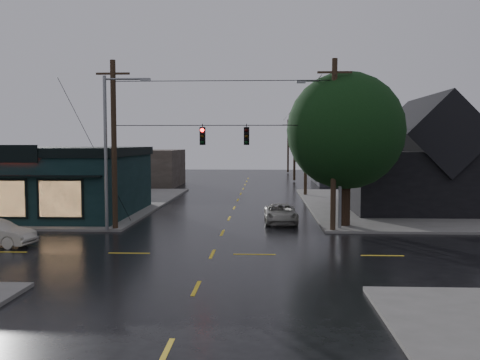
{
  "coord_description": "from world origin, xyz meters",
  "views": [
    {
      "loc": [
        2.48,
        -24.97,
        5.28
      ],
      "look_at": [
        1.06,
        5.5,
        3.15
      ],
      "focal_mm": 40.0,
      "sensor_mm": 36.0,
      "label": 1
    }
  ],
  "objects_px": {
    "corner_tree": "(346,131)",
    "utility_pole_ne": "(333,232)",
    "suv_silver": "(281,214)",
    "utility_pole_nw": "(115,231)"
  },
  "relations": [
    {
      "from": "utility_pole_nw",
      "to": "corner_tree",
      "type": "bearing_deg",
      "value": 7.29
    },
    {
      "from": "utility_pole_ne",
      "to": "suv_silver",
      "type": "xyz_separation_m",
      "value": [
        -2.97,
        3.48,
        0.62
      ]
    },
    {
      "from": "utility_pole_ne",
      "to": "corner_tree",
      "type": "bearing_deg",
      "value": 62.21
    },
    {
      "from": "corner_tree",
      "to": "utility_pole_ne",
      "type": "xyz_separation_m",
      "value": [
        -0.94,
        -1.78,
        -6.01
      ]
    },
    {
      "from": "corner_tree",
      "to": "utility_pole_ne",
      "type": "bearing_deg",
      "value": -117.79
    },
    {
      "from": "corner_tree",
      "to": "suv_silver",
      "type": "xyz_separation_m",
      "value": [
        -3.91,
        1.69,
        -5.38
      ]
    },
    {
      "from": "suv_silver",
      "to": "corner_tree",
      "type": "bearing_deg",
      "value": -24.91
    },
    {
      "from": "corner_tree",
      "to": "utility_pole_nw",
      "type": "bearing_deg",
      "value": -172.71
    },
    {
      "from": "corner_tree",
      "to": "suv_silver",
      "type": "distance_m",
      "value": 6.86
    },
    {
      "from": "utility_pole_nw",
      "to": "suv_silver",
      "type": "height_order",
      "value": "utility_pole_nw"
    }
  ]
}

